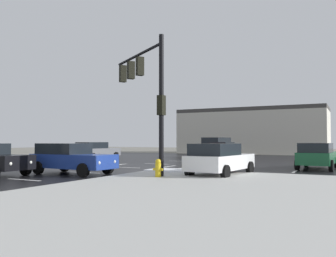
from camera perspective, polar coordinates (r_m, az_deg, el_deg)
The scene contains 14 objects.
ground_plane at distance 24.72m, azimuth -4.09°, elevation -5.98°, with size 120.00×120.00×0.00m, color slate.
road_asphalt at distance 24.72m, azimuth -4.09°, elevation -5.96°, with size 44.00×44.00×0.02m, color black.
sidewalk_corner at distance 9.23m, azimuth 22.07°, elevation -12.25°, with size 18.00×18.00×0.14m, color #B2B2AD.
snow_strip_curbside at distance 18.83m, azimuth 2.60°, elevation -6.74°, with size 4.00×1.60×0.06m, color white.
lane_markings at distance 22.92m, azimuth -3.31°, elevation -6.25°, with size 36.15×36.15×0.01m.
traffic_signal_mast at distance 17.78m, azimuth -3.62°, elevation 7.15°, with size 4.52×3.13×6.43m.
fire_hydrant at distance 15.83m, azimuth -1.59°, elevation -6.31°, with size 0.48×0.26×0.79m.
strip_building_background at distance 49.77m, azimuth 13.33°, elevation -0.44°, with size 19.06×8.00×6.01m.
sedan_white at distance 17.50m, azimuth 8.24°, elevation -4.84°, with size 2.37×4.66×1.58m.
sedan_grey at distance 32.96m, azimuth -11.45°, elevation -3.45°, with size 2.27×4.63×1.58m.
suv_navy at distance 36.19m, azimuth 7.78°, elevation -2.96°, with size 2.45×4.94×2.03m.
sedan_green at distance 23.25m, azimuth 22.73°, elevation -3.99°, with size 2.21×4.61×1.58m.
sedan_blue at distance 19.09m, azimuth -15.32°, elevation -4.55°, with size 4.60×2.17×1.58m.
sedan_red at distance 32.72m, azimuth 8.25°, elevation -3.48°, with size 2.13×4.58×1.58m.
Camera 1 is at (12.86, -21.04, 1.74)m, focal length 38.13 mm.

